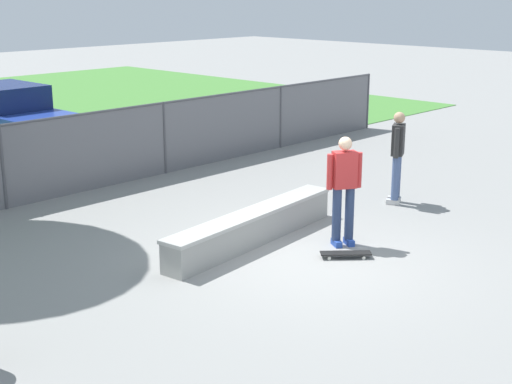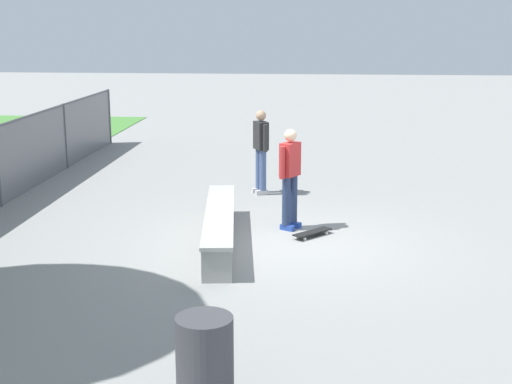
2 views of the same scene
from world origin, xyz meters
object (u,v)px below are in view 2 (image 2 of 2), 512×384
(skateboard, at_px, (312,232))
(bystander, at_px, (261,148))
(skateboarder, at_px, (290,174))
(trash_bin, at_px, (205,363))
(concrete_ledge, at_px, (220,227))

(skateboard, distance_m, bystander, 3.47)
(skateboarder, relative_size, trash_bin, 1.93)
(concrete_ledge, xyz_separation_m, skateboarder, (0.94, -1.15, 0.74))
(concrete_ledge, bearing_deg, skateboarder, -50.71)
(bystander, bearing_deg, concrete_ledge, 173.57)
(trash_bin, bearing_deg, skateboarder, -5.02)
(skateboard, relative_size, trash_bin, 0.76)
(concrete_ledge, distance_m, bystander, 3.72)
(skateboard, xyz_separation_m, trash_bin, (-5.84, 0.97, 0.40))
(skateboard, bearing_deg, bystander, 20.29)
(skateboarder, bearing_deg, concrete_ledge, 129.29)
(concrete_ledge, height_order, trash_bin, trash_bin)
(skateboarder, bearing_deg, bystander, 15.42)
(concrete_ledge, bearing_deg, skateboard, -72.88)
(skateboarder, height_order, skateboard, skateboarder)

